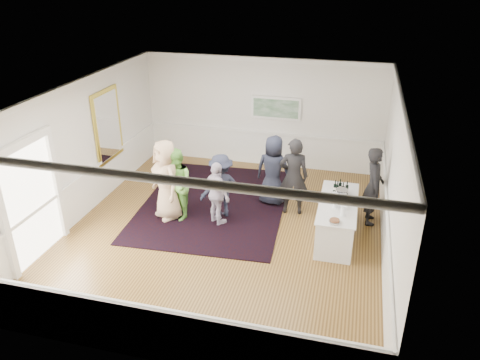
% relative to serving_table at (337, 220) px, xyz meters
% --- Properties ---
extents(floor, '(8.00, 8.00, 0.00)m').
position_rel_serving_table_xyz_m(floor, '(-2.47, -0.34, -0.44)').
color(floor, olive).
rests_on(floor, ground).
extents(ceiling, '(7.00, 8.00, 0.02)m').
position_rel_serving_table_xyz_m(ceiling, '(-2.47, -0.34, 2.76)').
color(ceiling, white).
rests_on(ceiling, wall_back).
extents(wall_left, '(0.02, 8.00, 3.20)m').
position_rel_serving_table_xyz_m(wall_left, '(-5.97, -0.34, 1.16)').
color(wall_left, white).
rests_on(wall_left, floor).
extents(wall_right, '(0.02, 8.00, 3.20)m').
position_rel_serving_table_xyz_m(wall_right, '(1.03, -0.34, 1.16)').
color(wall_right, white).
rests_on(wall_right, floor).
extents(wall_back, '(7.00, 0.02, 3.20)m').
position_rel_serving_table_xyz_m(wall_back, '(-2.47, 3.66, 1.16)').
color(wall_back, white).
rests_on(wall_back, floor).
extents(wall_front, '(7.00, 0.02, 3.20)m').
position_rel_serving_table_xyz_m(wall_front, '(-2.47, -4.34, 1.16)').
color(wall_front, white).
rests_on(wall_front, floor).
extents(wainscoting, '(7.00, 8.00, 1.00)m').
position_rel_serving_table_xyz_m(wainscoting, '(-2.47, -0.34, 0.06)').
color(wainscoting, white).
rests_on(wainscoting, floor).
extents(mirror, '(0.05, 1.25, 1.85)m').
position_rel_serving_table_xyz_m(mirror, '(-5.92, 0.96, 1.36)').
color(mirror, gold).
rests_on(mirror, wall_left).
extents(doorway, '(0.10, 1.78, 2.56)m').
position_rel_serving_table_xyz_m(doorway, '(-5.92, -2.24, 0.98)').
color(doorway, white).
rests_on(doorway, wall_left).
extents(landscape_painting, '(1.44, 0.06, 0.66)m').
position_rel_serving_table_xyz_m(landscape_painting, '(-2.07, 3.60, 1.34)').
color(landscape_painting, white).
rests_on(landscape_painting, wall_back).
extents(area_rug, '(3.76, 4.79, 0.02)m').
position_rel_serving_table_xyz_m(area_rug, '(-3.09, 0.81, -0.42)').
color(area_rug, black).
rests_on(area_rug, floor).
extents(serving_table, '(0.81, 2.13, 0.86)m').
position_rel_serving_table_xyz_m(serving_table, '(0.00, 0.00, 0.00)').
color(serving_table, silver).
rests_on(serving_table, floor).
extents(bartender, '(0.50, 0.71, 1.86)m').
position_rel_serving_table_xyz_m(bartender, '(0.73, 0.89, 0.50)').
color(bartender, black).
rests_on(bartender, floor).
extents(guest_tan, '(1.13, 1.09, 1.95)m').
position_rel_serving_table_xyz_m(guest_tan, '(-3.96, -0.09, 0.54)').
color(guest_tan, tan).
rests_on(guest_tan, floor).
extents(guest_green, '(1.04, 1.07, 1.74)m').
position_rel_serving_table_xyz_m(guest_green, '(-3.72, -0.07, 0.43)').
color(guest_green, '#73C24D').
rests_on(guest_green, floor).
extents(guest_lilac, '(0.94, 0.85, 1.53)m').
position_rel_serving_table_xyz_m(guest_lilac, '(-2.72, -0.09, 0.33)').
color(guest_lilac, '#B6AABE').
rests_on(guest_lilac, floor).
extents(guest_dark_a, '(1.17, 1.11, 1.59)m').
position_rel_serving_table_xyz_m(guest_dark_a, '(-2.73, 0.26, 0.36)').
color(guest_dark_a, '#1E2132').
rests_on(guest_dark_a, floor).
extents(guest_dark_b, '(0.76, 0.55, 1.92)m').
position_rel_serving_table_xyz_m(guest_dark_b, '(-1.12, 0.88, 0.52)').
color(guest_dark_b, black).
rests_on(guest_dark_b, floor).
extents(guest_navy, '(0.93, 0.67, 1.79)m').
position_rel_serving_table_xyz_m(guest_navy, '(-1.68, 1.25, 0.46)').
color(guest_navy, '#1E2132').
rests_on(guest_navy, floor).
extents(wine_bottles, '(0.33, 0.24, 0.31)m').
position_rel_serving_table_xyz_m(wine_bottles, '(0.03, 0.47, 0.58)').
color(wine_bottles, black).
rests_on(wine_bottles, serving_table).
extents(juice_pitchers, '(0.36, 0.67, 0.24)m').
position_rel_serving_table_xyz_m(juice_pitchers, '(0.03, -0.23, 0.55)').
color(juice_pitchers, '#7AC245').
rests_on(juice_pitchers, serving_table).
extents(ice_bucket, '(0.26, 0.26, 0.25)m').
position_rel_serving_table_xyz_m(ice_bucket, '(0.04, 0.16, 0.54)').
color(ice_bucket, silver).
rests_on(ice_bucket, serving_table).
extents(nut_bowl, '(0.24, 0.24, 0.08)m').
position_rel_serving_table_xyz_m(nut_bowl, '(-0.02, -0.90, 0.47)').
color(nut_bowl, white).
rests_on(nut_bowl, serving_table).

